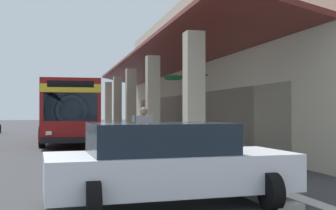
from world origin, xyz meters
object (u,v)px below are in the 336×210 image
object	(u,v)px
pedestrian	(144,133)
potted_palm	(186,134)
transit_bus	(71,108)
parked_sedan_white	(168,163)

from	to	relation	value
pedestrian	potted_palm	bearing A→B (deg)	146.11
pedestrian	potted_palm	size ratio (longest dim) A/B	0.57
transit_bus	potted_palm	bearing A→B (deg)	27.60
transit_bus	parked_sedan_white	bearing A→B (deg)	4.41
transit_bus	potted_palm	distance (m)	9.13
pedestrian	parked_sedan_white	bearing A→B (deg)	-6.10
transit_bus	parked_sedan_white	xyz separation A→B (m)	(16.81, 1.30, -1.10)
parked_sedan_white	potted_palm	distance (m)	9.24
parked_sedan_white	potted_palm	world-z (taller)	potted_palm
parked_sedan_white	potted_palm	bearing A→B (deg)	161.68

